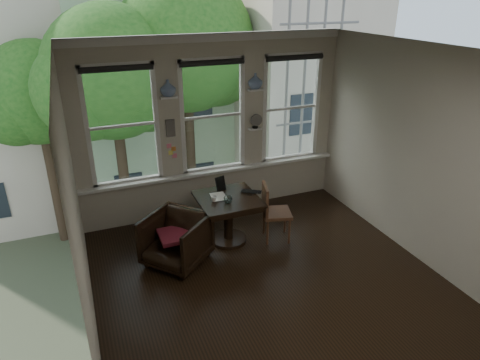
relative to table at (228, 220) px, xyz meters
name	(u,v)px	position (x,y,z in m)	size (l,w,h in m)	color
ground	(268,278)	(0.16, -1.10, -0.38)	(4.50, 4.50, 0.00)	black
ceiling	(275,51)	(0.16, -1.10, 2.62)	(4.50, 4.50, 0.00)	silver
wall_back	(212,128)	(0.16, 1.15, 1.12)	(4.50, 4.50, 0.00)	#BAB09F
wall_front	(397,286)	(0.16, -3.35, 1.12)	(4.50, 4.50, 0.00)	#BAB09F
wall_left	(76,210)	(-2.09, -1.10, 1.12)	(4.50, 4.50, 0.00)	#BAB09F
wall_right	(416,154)	(2.41, -1.10, 1.12)	(4.50, 4.50, 0.00)	#BAB09F
window_left	(122,126)	(-1.29, 1.15, 1.32)	(1.10, 0.12, 1.90)	white
window_center	(212,116)	(0.16, 1.15, 1.32)	(1.10, 0.12, 1.90)	white
window_right	(290,108)	(1.61, 1.15, 1.32)	(1.10, 0.12, 1.90)	white
shelf_left	(169,97)	(-0.56, 1.05, 1.73)	(0.26, 0.16, 0.03)	white
shelf_right	(255,89)	(0.89, 1.05, 1.73)	(0.26, 0.16, 0.03)	white
intercom	(170,128)	(-0.56, 1.08, 1.23)	(0.14, 0.06, 0.28)	#59544F
sticky_notes	(172,148)	(-0.56, 1.08, 0.88)	(0.16, 0.01, 0.24)	pink
desk_fan	(255,123)	(0.89, 1.03, 1.16)	(0.20, 0.20, 0.24)	#59544F
vase_left	(168,88)	(-0.56, 1.05, 1.86)	(0.24, 0.24, 0.25)	silver
vase_right	(255,81)	(0.89, 1.05, 1.86)	(0.24, 0.24, 0.25)	silver
table	(228,220)	(0.00, 0.00, 0.00)	(0.90, 0.90, 0.75)	black
armchair_left	(176,240)	(-0.89, -0.26, 0.00)	(0.79, 0.82, 0.74)	black
cushion_red	(176,235)	(-0.89, -0.26, 0.08)	(0.45, 0.45, 0.06)	maroon
side_chair_right	(277,213)	(0.73, -0.21, 0.09)	(0.42, 0.42, 0.92)	#492F1A
laptop	(251,193)	(0.37, 0.00, 0.39)	(0.31, 0.20, 0.02)	black
mug	(214,199)	(-0.23, -0.03, 0.42)	(0.09, 0.09, 0.08)	white
drinking_glass	(228,200)	(-0.06, -0.16, 0.42)	(0.13, 0.13, 0.10)	white
tablet	(221,184)	(-0.01, 0.30, 0.48)	(0.16, 0.02, 0.22)	black
papers	(219,197)	(-0.12, 0.09, 0.38)	(0.22, 0.30, 0.00)	silver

